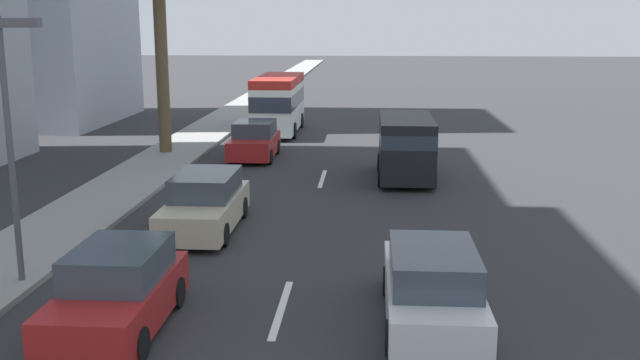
{
  "coord_description": "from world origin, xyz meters",
  "views": [
    {
      "loc": [
        -2.21,
        -1.81,
        5.89
      ],
      "look_at": [
        19.73,
        -0.27,
        1.1
      ],
      "focal_mm": 40.71,
      "sensor_mm": 36.0,
      "label": 1
    }
  ],
  "objects": [
    {
      "name": "ground_plane",
      "position": [
        31.5,
        0.0,
        0.0
      ],
      "size": [
        198.0,
        198.0,
        0.0
      ],
      "primitive_type": "plane",
      "color": "#2D2D30"
    },
    {
      "name": "sidewalk_right",
      "position": [
        31.5,
        7.1,
        0.07
      ],
      "size": [
        162.0,
        2.86,
        0.15
      ],
      "primitive_type": "cube",
      "color": "gray",
      "rests_on": "ground_plane"
    },
    {
      "name": "lane_stripe_mid",
      "position": [
        11.99,
        0.0,
        0.01
      ],
      "size": [
        3.2,
        0.16,
        0.01
      ],
      "primitive_type": "cube",
      "color": "silver",
      "rests_on": "ground_plane"
    },
    {
      "name": "lane_stripe_far",
      "position": [
        24.98,
        0.0,
        0.01
      ],
      "size": [
        3.2,
        0.16,
        0.01
      ],
      "primitive_type": "cube",
      "color": "silver",
      "rests_on": "ground_plane"
    },
    {
      "name": "car_lead",
      "position": [
        17.77,
        2.91,
        0.78
      ],
      "size": [
        4.74,
        1.88,
        1.64
      ],
      "rotation": [
        0.0,
        0.0,
        3.14
      ],
      "color": "beige",
      "rests_on": "ground_plane"
    },
    {
      "name": "car_second",
      "position": [
        10.75,
        3.03,
        0.78
      ],
      "size": [
        4.11,
        1.86,
        1.65
      ],
      "rotation": [
        0.0,
        0.0,
        3.14
      ],
      "color": "#A51E1E",
      "rests_on": "ground_plane"
    },
    {
      "name": "minibus_third",
      "position": [
        36.75,
        3.18,
        1.68
      ],
      "size": [
        6.92,
        2.29,
        3.07
      ],
      "rotation": [
        0.0,
        0.0,
        3.14
      ],
      "color": "silver",
      "rests_on": "ground_plane"
    },
    {
      "name": "car_fourth",
      "position": [
        29.11,
        3.29,
        0.77
      ],
      "size": [
        4.02,
        1.9,
        1.64
      ],
      "rotation": [
        0.0,
        0.0,
        3.14
      ],
      "color": "#A51E1E",
      "rests_on": "ground_plane"
    },
    {
      "name": "van_fifth",
      "position": [
        25.21,
        -3.17,
        1.36
      ],
      "size": [
        4.87,
        2.12,
        2.38
      ],
      "color": "black",
      "rests_on": "ground_plane"
    },
    {
      "name": "car_sixth",
      "position": [
        11.43,
        -3.07,
        0.77
      ],
      "size": [
        4.73,
        1.86,
        1.61
      ],
      "color": "silver",
      "rests_on": "ground_plane"
    },
    {
      "name": "street_lamp",
      "position": [
        12.93,
        5.95,
        3.85
      ],
      "size": [
        0.24,
        0.97,
        5.88
      ],
      "color": "#4C4C51",
      "rests_on": "sidewalk_right"
    }
  ]
}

